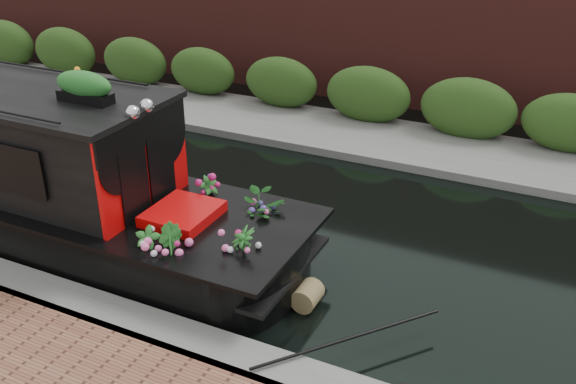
% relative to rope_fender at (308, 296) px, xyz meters
% --- Properties ---
extents(ground, '(80.00, 80.00, 0.00)m').
position_rel_rope_fender_xyz_m(ground, '(-1.76, 1.80, -0.17)').
color(ground, black).
rests_on(ground, ground).
extents(near_bank_coping, '(40.00, 0.60, 0.50)m').
position_rel_rope_fender_xyz_m(near_bank_coping, '(-1.76, -1.50, -0.17)').
color(near_bank_coping, slate).
rests_on(near_bank_coping, ground).
extents(far_bank_path, '(40.00, 2.40, 0.34)m').
position_rel_rope_fender_xyz_m(far_bank_path, '(-1.76, 6.00, -0.17)').
color(far_bank_path, slate).
rests_on(far_bank_path, ground).
extents(far_hedge, '(40.00, 1.10, 2.80)m').
position_rel_rope_fender_xyz_m(far_hedge, '(-1.76, 6.90, -0.17)').
color(far_hedge, '#284717').
rests_on(far_hedge, ground).
extents(far_brick_wall, '(40.00, 1.00, 8.00)m').
position_rel_rope_fender_xyz_m(far_brick_wall, '(-1.76, 9.00, -0.17)').
color(far_brick_wall, '#53201C').
rests_on(far_brick_wall, ground).
extents(rope_fender, '(0.34, 0.40, 0.34)m').
position_rel_rope_fender_xyz_m(rope_fender, '(0.00, 0.00, 0.00)').
color(rope_fender, olive).
rests_on(rope_fender, ground).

